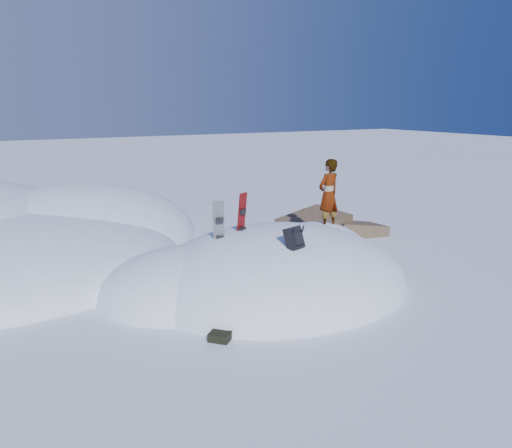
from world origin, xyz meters
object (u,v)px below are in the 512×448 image
snowboard_dark (219,231)px  backpack (295,238)px  snowboard_red (241,223)px  person (328,195)px

snowboard_dark → backpack: (1.13, -1.63, 0.05)m
snowboard_red → backpack: 1.82m
snowboard_red → snowboard_dark: bearing=164.2°
snowboard_dark → person: (3.54, 0.32, 0.53)m
snowboard_red → snowboard_dark: snowboard_red is taller
snowboard_red → snowboard_dark: (-0.69, -0.14, -0.09)m
backpack → person: size_ratio=0.30×
snowboard_red → backpack: (0.44, -1.77, -0.04)m
snowboard_dark → backpack: size_ratio=2.47×
backpack → person: (2.41, 1.94, 0.48)m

